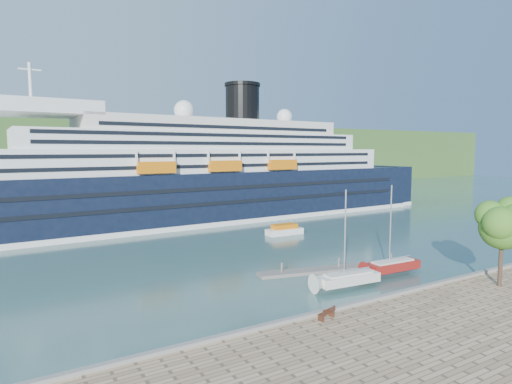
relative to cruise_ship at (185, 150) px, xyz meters
The scene contains 10 objects.
ground 55.68m from the cruise_ship, 88.68° to the right, with size 400.00×400.00×0.00m, color #305553.
far_hillside 91.22m from the cruise_ship, 89.22° to the left, with size 400.00×50.00×24.00m, color #2B5221.
quay_coping 55.59m from the cruise_ship, 88.68° to the right, with size 220.00×0.50×0.30m, color slate.
cruise_ship is the anchor object (origin of this frame).
park_bench 57.32m from the cruise_ship, 100.15° to the right, with size 1.64×0.67×1.05m, color #4E2516, non-canonical shape.
promenade_tree 58.84m from the cruise_ship, 79.94° to the right, with size 5.75×5.75×9.52m, color #38651A, non-canonical shape.
floating_pontoon 44.18m from the cruise_ship, 88.59° to the right, with size 16.47×2.01×0.37m, color gray, non-canonical shape.
sailboat_white_near 48.87m from the cruise_ship, 91.13° to the right, with size 7.62×2.12×9.84m, color silver, non-canonical shape.
sailboat_red 48.29m from the cruise_ship, 81.66° to the right, with size 7.66×2.13×9.90m, color maroon, non-canonical shape.
tender_launch 26.76m from the cruise_ship, 65.97° to the right, with size 6.52×2.23×1.80m, color orange, non-canonical shape.
Camera 1 is at (-32.54, -26.44, 14.31)m, focal length 30.00 mm.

